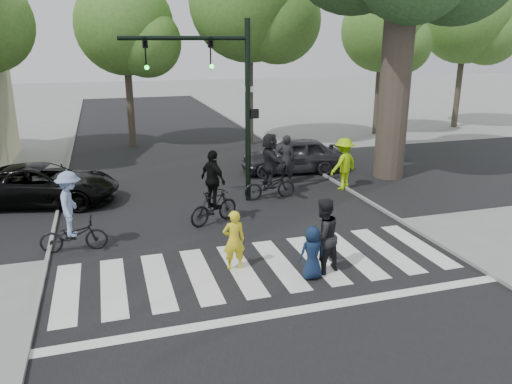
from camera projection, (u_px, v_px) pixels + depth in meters
ground at (274, 285)px, 11.36m from camera, size 120.00×120.00×0.00m
road_stem at (223, 214)px, 15.92m from camera, size 10.00×70.00×0.01m
road_cross at (204, 189)px, 18.66m from camera, size 70.00×10.00×0.01m
curb_left at (54, 230)px, 14.49m from camera, size 0.10×70.00×0.10m
curb_right at (364, 199)px, 17.33m from camera, size 0.10×70.00×0.10m
crosswalk at (265, 273)px, 11.96m from camera, size 10.00×3.85×0.01m
traffic_signal at (222, 87)px, 15.97m from camera, size 4.45×0.29×6.00m
bg_tree_2 at (130, 30)px, 24.35m from camera, size 5.04×4.80×8.40m
bg_tree_3 at (257, 6)px, 24.48m from camera, size 6.30×6.00×10.20m
bg_tree_4 at (387, 34)px, 27.87m from camera, size 4.83×4.60×8.15m
bg_tree_5 at (472, 22)px, 29.87m from camera, size 5.67×5.40×9.30m
pedestrian_woman at (234, 240)px, 11.96m from camera, size 0.55×0.37×1.50m
pedestrian_child at (312, 253)px, 11.52m from camera, size 0.65×0.44×1.28m
pedestrian_adult at (323, 236)px, 11.76m from camera, size 1.07×0.94×1.85m
cyclist_left at (72, 217)px, 12.93m from camera, size 1.75×1.15×2.17m
cyclist_mid at (213, 194)px, 14.93m from camera, size 1.77×1.19×2.26m
cyclist_right at (270, 170)px, 17.19m from camera, size 1.85×1.72×2.33m
car_suv at (43, 184)px, 16.78m from camera, size 5.33×3.38×1.37m
car_grey at (292, 155)px, 20.76m from camera, size 4.42×2.11×1.46m
bystander_hivis at (344, 164)px, 18.40m from camera, size 1.43×1.15×1.92m
bystander_dark at (286, 159)px, 19.19m from camera, size 0.83×0.75×1.89m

